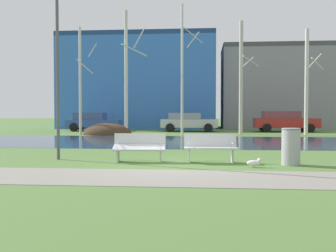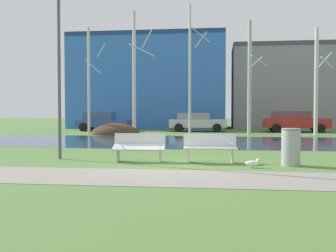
# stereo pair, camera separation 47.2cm
# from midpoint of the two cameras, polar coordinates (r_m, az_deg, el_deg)

# --- Properties ---
(ground_plane) EXTENTS (120.00, 120.00, 0.00)m
(ground_plane) POSITION_cam_midpoint_polar(r_m,az_deg,el_deg) (21.48, 4.28, -2.03)
(ground_plane) COLOR #517538
(paved_path_strip) EXTENTS (60.00, 2.42, 0.01)m
(paved_path_strip) POSITION_cam_midpoint_polar(r_m,az_deg,el_deg) (9.51, 0.44, -7.32)
(paved_path_strip) COLOR gray
(paved_path_strip) RESTS_ON ground
(river_band) EXTENTS (80.00, 8.39, 0.01)m
(river_band) POSITION_cam_midpoint_polar(r_m,az_deg,el_deg) (20.48, 4.14, -2.22)
(river_band) COLOR #284256
(river_band) RESTS_ON ground
(soil_mound) EXTENTS (3.24, 2.53, 1.51)m
(soil_mound) POSITION_cam_midpoint_polar(r_m,az_deg,el_deg) (26.85, -6.94, -1.20)
(soil_mound) COLOR #423021
(soil_mound) RESTS_ON ground
(bench_left) EXTENTS (1.63, 0.67, 0.87)m
(bench_left) POSITION_cam_midpoint_polar(r_m,az_deg,el_deg) (12.41, -3.02, -2.92)
(bench_left) COLOR silver
(bench_left) RESTS_ON ground
(bench_right) EXTENTS (1.63, 0.67, 0.87)m
(bench_right) POSITION_cam_midpoint_polar(r_m,az_deg,el_deg) (12.22, 7.11, -3.02)
(bench_right) COLOR silver
(bench_right) RESTS_ON ground
(trash_bin) EXTENTS (0.55, 0.55, 1.07)m
(trash_bin) POSITION_cam_midpoint_polar(r_m,az_deg,el_deg) (12.08, 18.13, -2.78)
(trash_bin) COLOR #999B9E
(trash_bin) RESTS_ON ground
(seagull) EXTENTS (0.44, 0.16, 0.26)m
(seagull) POSITION_cam_midpoint_polar(r_m,az_deg,el_deg) (11.39, 13.13, -5.16)
(seagull) COLOR white
(seagull) RESTS_ON ground
(streetlamp) EXTENTS (0.32, 0.32, 5.73)m
(streetlamp) POSITION_cam_midpoint_polar(r_m,az_deg,el_deg) (13.65, -14.27, 11.44)
(streetlamp) COLOR #4C4C51
(streetlamp) RESTS_ON ground
(birch_far_left) EXTENTS (1.30, 2.11, 7.12)m
(birch_far_left) POSITION_cam_midpoint_polar(r_m,az_deg,el_deg) (27.39, -10.64, 6.47)
(birch_far_left) COLOR beige
(birch_far_left) RESTS_ON ground
(birch_left) EXTENTS (1.53, 2.65, 8.10)m
(birch_left) POSITION_cam_midpoint_polar(r_m,az_deg,el_deg) (26.65, -4.25, 7.73)
(birch_left) COLOR beige
(birch_left) RESTS_ON ground
(birch_center_left) EXTENTS (1.41, 2.42, 8.42)m
(birch_center_left) POSITION_cam_midpoint_polar(r_m,az_deg,el_deg) (26.07, 3.72, 8.20)
(birch_center_left) COLOR beige
(birch_center_left) RESTS_ON ground
(birch_center) EXTENTS (1.31, 2.02, 7.53)m
(birch_center) POSITION_cam_midpoint_polar(r_m,az_deg,el_deg) (27.25, 12.05, 6.84)
(birch_center) COLOR #BCB7A8
(birch_center) RESTS_ON ground
(birch_center_right) EXTENTS (1.19, 1.98, 6.88)m
(birch_center_right) POSITION_cam_midpoint_polar(r_m,az_deg,el_deg) (27.67, 20.83, 6.03)
(birch_center_right) COLOR beige
(birch_center_right) RESTS_ON ground
(parked_van_nearest_blue) EXTENTS (4.13, 2.03, 1.43)m
(parked_van_nearest_blue) POSITION_cam_midpoint_polar(r_m,az_deg,el_deg) (31.76, -8.89, 0.68)
(parked_van_nearest_blue) COLOR #2D4793
(parked_van_nearest_blue) RESTS_ON ground
(parked_sedan_second_silver) EXTENTS (4.29, 2.09, 1.41)m
(parked_sedan_second_silver) POSITION_cam_midpoint_polar(r_m,az_deg,el_deg) (30.48, 4.58, 0.63)
(parked_sedan_second_silver) COLOR #B2B5BC
(parked_sedan_second_silver) RESTS_ON ground
(parked_hatch_third_red) EXTENTS (4.69, 2.10, 1.55)m
(parked_hatch_third_red) POSITION_cam_midpoint_polar(r_m,az_deg,el_deg) (31.16, 17.94, 0.67)
(parked_hatch_third_red) COLOR maroon
(parked_hatch_third_red) RESTS_ON ground
(building_blue_store) EXTENTS (13.87, 7.13, 8.42)m
(building_blue_store) POSITION_cam_midpoint_polar(r_m,az_deg,el_deg) (37.77, -2.18, 6.18)
(building_blue_store) COLOR #3870C6
(building_blue_store) RESTS_ON ground
(building_grey_warehouse) EXTENTS (10.79, 6.31, 7.42)m
(building_grey_warehouse) POSITION_cam_midpoint_polar(r_m,az_deg,el_deg) (38.47, 17.55, 5.26)
(building_grey_warehouse) COLOR gray
(building_grey_warehouse) RESTS_ON ground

